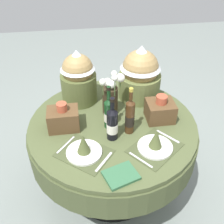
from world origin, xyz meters
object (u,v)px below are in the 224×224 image
(flower_vase, at_px, (111,95))
(wine_bottle_centre, at_px, (112,124))
(dining_table, at_px, (113,138))
(book_on_table, at_px, (121,175))
(wine_bottle_left, at_px, (109,113))
(wine_bottle_right, at_px, (130,116))
(gift_tub_back_right, at_px, (140,71))
(gift_tub_back_left, at_px, (78,75))
(woven_basket_side_right, at_px, (160,110))
(place_setting_right, at_px, (156,143))
(place_setting_left, at_px, (84,148))
(woven_basket_side_left, at_px, (63,119))

(flower_vase, distance_m, wine_bottle_centre, 0.29)
(dining_table, bearing_deg, book_on_table, -92.74)
(wine_bottle_left, relative_size, wine_bottle_centre, 1.02)
(wine_bottle_right, height_order, gift_tub_back_right, gift_tub_back_right)
(dining_table, height_order, gift_tub_back_left, gift_tub_back_left)
(flower_vase, bearing_deg, woven_basket_side_right, -19.64)
(wine_bottle_left, relative_size, gift_tub_back_left, 0.77)
(place_setting_right, distance_m, gift_tub_back_left, 0.83)
(place_setting_right, height_order, gift_tub_back_left, gift_tub_back_left)
(place_setting_right, distance_m, flower_vase, 0.51)
(place_setting_left, height_order, gift_tub_back_right, gift_tub_back_right)
(wine_bottle_centre, bearing_deg, wine_bottle_left, 92.70)
(dining_table, xyz_separation_m, woven_basket_side_left, (-0.36, -0.00, 0.24))
(wine_bottle_centre, height_order, gift_tub_back_right, gift_tub_back_right)
(place_setting_right, distance_m, woven_basket_side_left, 0.68)
(flower_vase, xyz_separation_m, wine_bottle_right, (0.10, -0.24, -0.02))
(place_setting_right, xyz_separation_m, wine_bottle_centre, (-0.27, 0.15, 0.08))
(place_setting_right, bearing_deg, flower_vase, 118.60)
(book_on_table, xyz_separation_m, woven_basket_side_left, (-0.34, 0.52, 0.07))
(wine_bottle_right, bearing_deg, woven_basket_side_left, 166.45)
(wine_bottle_left, bearing_deg, gift_tub_back_right, 49.99)
(wine_bottle_centre, bearing_deg, flower_vase, 83.41)
(gift_tub_back_right, distance_m, woven_basket_side_right, 0.38)
(gift_tub_back_left, distance_m, woven_basket_side_right, 0.70)
(place_setting_left, relative_size, wine_bottle_centre, 1.26)
(wine_bottle_left, bearing_deg, book_on_table, -89.12)
(place_setting_left, height_order, woven_basket_side_left, woven_basket_side_left)
(gift_tub_back_left, relative_size, gift_tub_back_right, 0.98)
(gift_tub_back_right, height_order, woven_basket_side_right, gift_tub_back_right)
(wine_bottle_right, bearing_deg, woven_basket_side_right, 24.10)
(flower_vase, relative_size, woven_basket_side_left, 1.78)
(wine_bottle_right, xyz_separation_m, book_on_table, (-0.13, -0.40, -0.13))
(place_setting_left, xyz_separation_m, flower_vase, (0.24, 0.42, 0.12))
(wine_bottle_centre, xyz_separation_m, gift_tub_back_left, (-0.20, 0.51, 0.11))
(place_setting_right, relative_size, gift_tub_back_left, 0.95)
(gift_tub_back_right, bearing_deg, woven_basket_side_right, -75.16)
(place_setting_left, distance_m, wine_bottle_left, 0.34)
(flower_vase, bearing_deg, wine_bottle_left, -103.75)
(dining_table, distance_m, woven_basket_side_left, 0.44)
(place_setting_right, relative_size, wine_bottle_left, 1.24)
(wine_bottle_right, bearing_deg, gift_tub_back_right, 69.18)
(woven_basket_side_left, bearing_deg, wine_bottle_right, -13.55)
(gift_tub_back_left, distance_m, gift_tub_back_right, 0.51)
(place_setting_left, xyz_separation_m, wine_bottle_left, (0.20, 0.26, 0.08))
(book_on_table, relative_size, woven_basket_side_right, 0.95)
(wine_bottle_left, distance_m, book_on_table, 0.50)
(wine_bottle_left, bearing_deg, dining_table, 45.93)
(wine_bottle_centre, bearing_deg, book_on_table, -89.78)
(flower_vase, relative_size, gift_tub_back_right, 0.87)
(place_setting_left, relative_size, book_on_table, 2.15)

